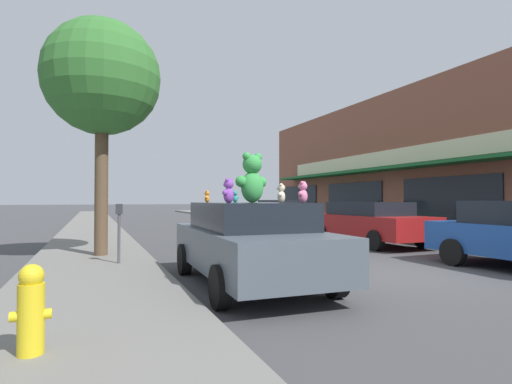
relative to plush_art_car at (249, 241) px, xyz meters
name	(u,v)px	position (x,y,z in m)	size (l,w,h in m)	color
ground_plane	(389,274)	(3.00, -0.15, -0.78)	(260.00, 260.00, 0.00)	#424244
sidewalk_near	(93,295)	(-2.58, -0.15, -0.70)	(2.63, 90.00, 0.15)	slate
plush_art_car	(249,241)	(0.00, 0.00, 0.00)	(2.14, 4.48, 1.46)	#4C5660
teddy_bear_giant	(252,179)	(0.13, 0.19, 1.13)	(0.70, 0.47, 0.92)	green
teddy_bear_teal	(235,197)	(0.12, 1.12, 0.80)	(0.18, 0.11, 0.24)	teal
teddy_bear_pink	(303,192)	(0.64, -0.80, 0.86)	(0.25, 0.24, 0.36)	pink
teddy_bear_cream	(281,193)	(0.31, -0.67, 0.84)	(0.20, 0.24, 0.33)	beige
teddy_bear_orange	(207,197)	(-0.56, 0.81, 0.80)	(0.13, 0.18, 0.23)	orange
teddy_bear_purple	(229,191)	(-0.68, -0.86, 0.87)	(0.26, 0.26, 0.38)	purple
parked_car_far_center	(368,222)	(6.05, 4.39, 0.00)	(2.03, 4.74, 1.44)	maroon
parked_car_far_right	(281,215)	(6.05, 11.12, 0.01)	(1.95, 4.16, 1.50)	#336B3D
street_tree	(102,79)	(-2.40, 3.88, 3.73)	(2.84, 2.84, 5.81)	brown
fire_hydrant	(31,309)	(-3.10, -2.63, -0.23)	(0.33, 0.22, 0.79)	yellow
parking_meter	(119,225)	(-2.07, 2.40, 0.19)	(0.14, 0.10, 1.27)	#4C4C51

